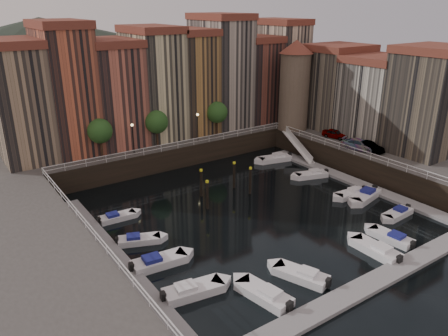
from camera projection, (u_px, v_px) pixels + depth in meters
ground at (248, 210)px, 49.34m from camera, size 200.00×200.00×0.00m
quay_far at (148, 141)px, 68.84m from camera, size 80.00×20.00×3.00m
quay_right at (412, 156)px, 62.10m from camera, size 20.00×36.00×3.00m
dock_left at (114, 257)px, 39.92m from camera, size 2.00×28.00×0.35m
dock_right at (351, 180)px, 57.09m from camera, size 2.00×28.00×0.35m
dock_near at (372, 283)px, 36.17m from camera, size 30.00×2.00×0.35m
mountains at (32, 52)px, 132.20m from camera, size 145.00×100.00×18.00m
far_terrace at (171, 81)px, 65.32m from camera, size 48.70×10.30×17.50m
right_terrace at (379, 94)px, 62.92m from camera, size 9.30×24.30×14.00m
corner_tower at (295, 84)px, 67.50m from camera, size 5.20×5.20×13.80m
promenade_trees at (161, 121)px, 60.32m from camera, size 21.20×3.20×5.20m
street_lamps at (167, 127)px, 59.97m from camera, size 10.36×0.36×4.18m
railings at (223, 166)px, 51.76m from camera, size 36.08×34.04×0.52m
gangway at (298, 145)px, 65.42m from camera, size 2.78×8.32×3.73m
mooring_pilings at (224, 184)px, 52.25m from camera, size 6.92×3.71×3.78m
boat_left_0 at (192, 290)px, 34.85m from camera, size 5.29×2.58×1.19m
boat_left_1 at (158, 262)px, 38.71m from camera, size 5.26×2.33×1.19m
boat_left_3 at (138, 240)px, 42.45m from camera, size 4.36×2.94×0.99m
boat_left_4 at (117, 217)px, 46.98m from camera, size 4.15×1.68×0.94m
boat_right_0 at (398, 213)px, 47.78m from camera, size 4.34×1.83×0.98m
boat_right_1 at (365, 196)px, 51.97m from camera, size 5.36×2.93×1.20m
boat_right_2 at (352, 194)px, 52.71m from camera, size 4.59×1.95×1.04m
boat_right_3 at (312, 175)px, 58.51m from camera, size 4.75×2.91×1.07m
boat_right_4 at (275, 158)px, 64.46m from camera, size 5.29×2.88×1.19m
boat_near_0 at (265, 294)px, 34.38m from camera, size 2.70×5.25×1.18m
boat_near_1 at (302, 275)px, 36.83m from camera, size 3.35×5.04×1.14m
boat_near_2 at (377, 250)px, 40.60m from camera, size 1.87×5.12×1.18m
boat_near_3 at (392, 237)px, 42.83m from camera, size 2.05×4.68×1.06m
car_a at (335, 134)px, 64.71m from camera, size 2.39×4.10×1.31m
car_b at (369, 147)px, 58.79m from camera, size 1.67×4.18×1.35m
car_c at (360, 145)px, 59.50m from camera, size 3.50×5.39×1.45m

